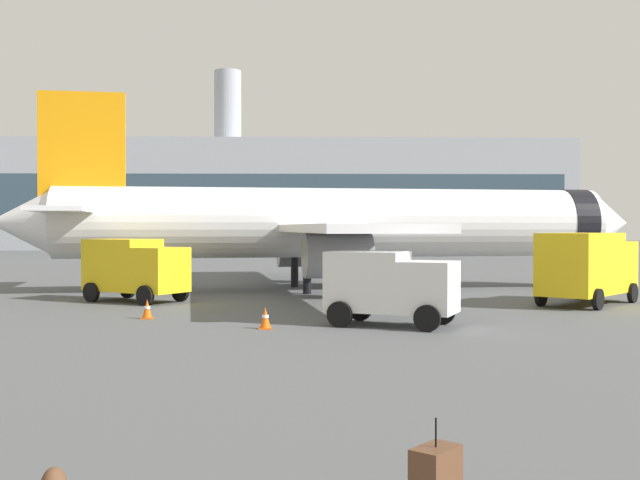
% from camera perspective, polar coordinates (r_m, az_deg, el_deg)
% --- Properties ---
extents(airplane_at_gate, '(35.73, 32.36, 10.50)m').
position_cam_1_polar(airplane_at_gate, '(42.68, 0.90, 1.22)').
color(airplane_at_gate, white).
rests_on(airplane_at_gate, ground).
extents(service_truck, '(5.23, 4.43, 2.90)m').
position_cam_1_polar(service_truck, '(36.88, -13.45, -1.94)').
color(service_truck, yellow).
rests_on(service_truck, ground).
extents(fuel_truck, '(5.79, 6.07, 3.20)m').
position_cam_1_polar(fuel_truck, '(36.55, 19.04, -1.74)').
color(fuel_truck, yellow).
rests_on(fuel_truck, ground).
extents(cargo_van, '(4.83, 3.72, 2.60)m').
position_cam_1_polar(cargo_van, '(27.19, 5.16, -3.27)').
color(cargo_van, white).
rests_on(cargo_van, ground).
extents(safety_cone_near, '(0.44, 0.44, 0.74)m').
position_cam_1_polar(safety_cone_near, '(26.47, -4.04, -5.75)').
color(safety_cone_near, '#F2590C').
rests_on(safety_cone_near, ground).
extents(safety_cone_mid, '(0.44, 0.44, 0.73)m').
position_cam_1_polar(safety_cone_mid, '(30.02, -12.57, -4.97)').
color(safety_cone_mid, '#F2590C').
rests_on(safety_cone_mid, ground).
extents(safety_cone_far, '(0.44, 0.44, 0.83)m').
position_cam_1_polar(safety_cone_far, '(40.33, 17.52, -3.42)').
color(safety_cone_far, '#F2590C').
rests_on(safety_cone_far, ground).
extents(rolling_suitcase, '(0.72, 0.74, 1.10)m').
position_cam_1_polar(rolling_suitcase, '(10.06, 8.50, -16.72)').
color(rolling_suitcase, brown).
rests_on(rolling_suitcase, ground).
extents(terminal_building, '(96.63, 21.85, 29.02)m').
position_cam_1_polar(terminal_building, '(127.54, -4.16, 3.24)').
color(terminal_building, '#9EA3AD').
rests_on(terminal_building, ground).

